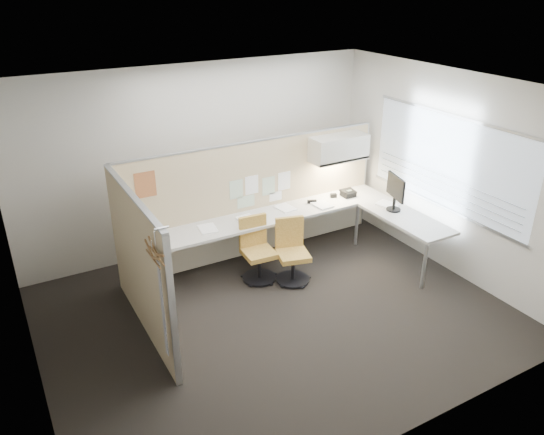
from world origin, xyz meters
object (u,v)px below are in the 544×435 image
chair_right (292,253)px  monitor (395,191)px  chair_left (257,251)px  desk (292,222)px  phone (348,193)px

chair_right → monitor: bearing=11.0°
chair_left → chair_right: bearing=-30.7°
desk → phone: phone is taller
desk → monitor: bearing=-24.2°
chair_right → monitor: monitor is taller
chair_left → chair_right: chair_left is taller
chair_left → monitor: monitor is taller
phone → chair_right: bearing=-155.7°
chair_right → phone: (1.42, 0.65, 0.37)m
desk → chair_left: size_ratio=4.49×
chair_left → monitor: bearing=-7.0°
phone → monitor: bearing=-71.7°
chair_right → desk: bearing=73.1°
chair_left → phone: 1.89m
phone → chair_left: bearing=-168.6°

